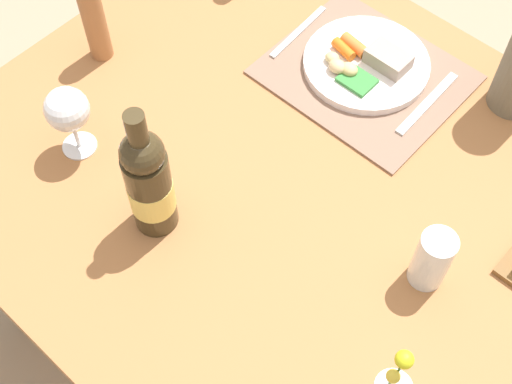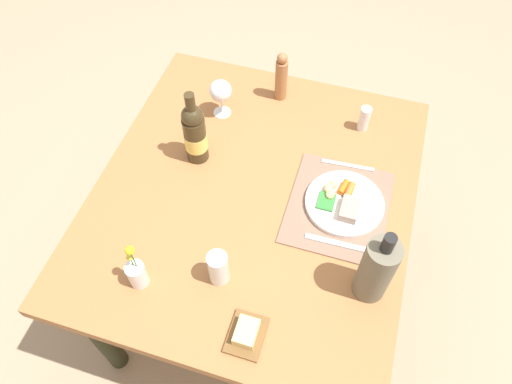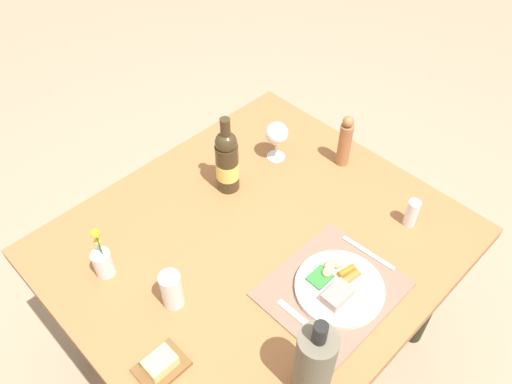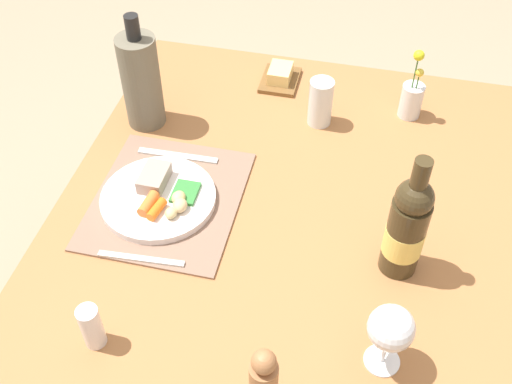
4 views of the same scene
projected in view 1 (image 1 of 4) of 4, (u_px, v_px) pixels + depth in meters
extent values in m
plane|color=tan|center=(274.00, 315.00, 1.96)|extent=(8.00, 8.00, 0.00)
cube|color=#A56B3D|center=(282.00, 174.00, 1.37)|extent=(1.21, 1.07, 0.04)
cylinder|color=#292917|center=(245.00, 51.00, 2.03)|extent=(0.07, 0.07, 0.68)
cube|color=#876753|center=(365.00, 75.00, 1.47)|extent=(0.38, 0.33, 0.01)
cylinder|color=white|center=(366.00, 64.00, 1.47)|extent=(0.26, 0.26, 0.02)
cube|color=#A08E7F|center=(387.00, 58.00, 1.45)|extent=(0.09, 0.06, 0.03)
cylinder|color=orange|center=(354.00, 45.00, 1.47)|extent=(0.06, 0.03, 0.03)
cylinder|color=orange|center=(344.00, 49.00, 1.47)|extent=(0.06, 0.03, 0.02)
ellipsoid|color=#D3C179|center=(349.00, 69.00, 1.43)|extent=(0.04, 0.03, 0.02)
ellipsoid|color=tan|center=(337.00, 66.00, 1.44)|extent=(0.04, 0.03, 0.03)
ellipsoid|color=#CBB879|center=(332.00, 58.00, 1.45)|extent=(0.03, 0.03, 0.02)
cube|color=#338136|center=(357.00, 80.00, 1.43)|extent=(0.07, 0.06, 0.01)
cube|color=silver|center=(427.00, 103.00, 1.42)|extent=(0.02, 0.20, 0.00)
cube|color=silver|center=(298.00, 32.00, 1.53)|extent=(0.03, 0.19, 0.00)
cylinder|color=#A56C41|center=(95.00, 24.00, 1.43)|extent=(0.05, 0.05, 0.17)
sphere|color=yellow|center=(393.00, 376.00, 0.99)|extent=(0.02, 0.02, 0.02)
cylinder|color=#3F7233|center=(393.00, 381.00, 1.04)|extent=(0.00, 0.00, 0.19)
sphere|color=#CED21E|center=(404.00, 360.00, 0.96)|extent=(0.03, 0.03, 0.03)
cylinder|color=silver|center=(432.00, 259.00, 1.17)|extent=(0.06, 0.06, 0.13)
cylinder|color=#A9CCD3|center=(429.00, 266.00, 1.20)|extent=(0.06, 0.06, 0.07)
cylinder|color=white|center=(80.00, 146.00, 1.37)|extent=(0.07, 0.07, 0.00)
cylinder|color=white|center=(76.00, 134.00, 1.34)|extent=(0.01, 0.01, 0.07)
sphere|color=white|center=(67.00, 109.00, 1.28)|extent=(0.08, 0.08, 0.08)
cylinder|color=#3C301A|center=(151.00, 191.00, 1.21)|extent=(0.08, 0.08, 0.19)
sphere|color=#3C301A|center=(142.00, 153.00, 1.12)|extent=(0.07, 0.07, 0.07)
cylinder|color=#3C301A|center=(137.00, 134.00, 1.07)|extent=(0.03, 0.03, 0.09)
cylinder|color=#F0D668|center=(152.00, 194.00, 1.22)|extent=(0.08, 0.08, 0.07)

